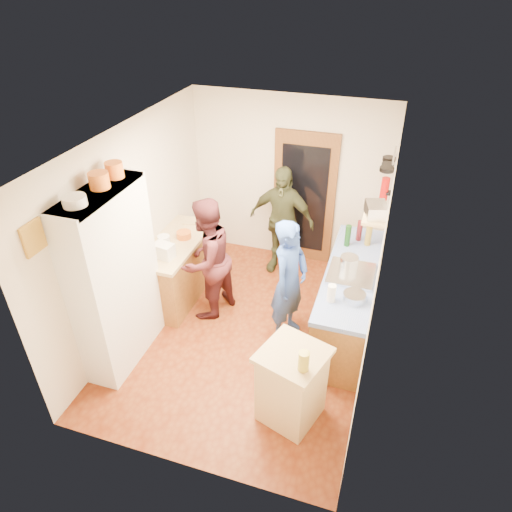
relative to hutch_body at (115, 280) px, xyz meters
The scene contains 44 objects.
floor 1.89m from the hutch_body, 31.61° to the left, with size 3.00×4.00×0.02m, color brown.
ceiling 2.15m from the hutch_body, 31.61° to the left, with size 3.00×4.00×0.02m, color silver.
wall_back 3.10m from the hutch_body, 65.17° to the left, with size 3.00×0.02×2.60m, color beige.
wall_front 1.79m from the hutch_body, 42.95° to the right, with size 3.00×0.02×2.60m, color beige.
wall_left 0.85m from the hutch_body, 104.71° to the left, with size 0.02×4.00×2.60m, color beige.
wall_right 2.93m from the hutch_body, 15.89° to the left, with size 0.02×4.00×2.60m, color beige.
door_frame 3.17m from the hutch_body, 60.77° to the left, with size 0.95×0.06×2.10m, color brown.
door_glass 3.14m from the hutch_body, 60.46° to the left, with size 0.70×0.02×1.70m, color black.
hutch_body is the anchor object (origin of this frame).
hutch_top_shelf 1.08m from the hutch_body, ahead, with size 0.40×1.14×0.04m, color silver.
plate_stack 1.20m from the hutch_body, 90.00° to the right, with size 0.23×0.23×0.09m, color white.
orange_pot_a 1.18m from the hutch_body, 90.00° to the left, with size 0.20×0.20×0.16m, color orange.
orange_pot_b 1.23m from the hutch_body, 90.00° to the left, with size 0.19×0.19×0.17m, color orange.
left_counter_base 1.42m from the hutch_body, 85.43° to the left, with size 0.60×1.40×0.85m, color #9D6328.
left_counter_top 1.27m from the hutch_body, 85.43° to the left, with size 0.64×1.44×0.05m, color #D1B37C.
toaster 0.88m from the hutch_body, 80.12° to the left, with size 0.26×0.17×0.19m, color white.
kettle 1.07m from the hutch_body, 87.31° to the left, with size 0.16×0.16×0.18m, color white.
orange_bowl 1.40m from the hutch_body, 82.59° to the left, with size 0.20×0.20×0.09m, color orange.
chopping_board 1.86m from the hutch_body, 86.28° to the left, with size 0.30×0.22×0.03m, color #D1B37C.
right_counter_base 2.90m from the hutch_body, 27.47° to the left, with size 0.60×2.20×0.84m, color #9D6328.
right_counter_top 2.83m from the hutch_body, 27.47° to the left, with size 0.62×2.22×0.06m, color #0933B1.
hob 2.78m from the hutch_body, 25.60° to the left, with size 0.55×0.58×0.04m, color silver.
pot_on_hob 2.78m from the hutch_body, 28.01° to the left, with size 0.22×0.22×0.15m, color silver.
bottle_a 3.00m from the hutch_body, 38.43° to the left, with size 0.08×0.08×0.30m, color #143F14.
bottle_b 3.22m from the hutch_body, 39.68° to the left, with size 0.07×0.07×0.29m, color #591419.
bottle_c 3.27m from the hutch_body, 37.04° to the left, with size 0.08×0.08×0.33m, color olive.
paper_towel 2.43m from the hutch_body, 14.94° to the left, with size 0.10×0.10×0.21m, color white.
mixing_bowl 2.70m from the hutch_body, 15.22° to the left, with size 0.26×0.26×0.10m, color silver.
island_base 2.27m from the hutch_body, ahead, with size 0.55×0.55×0.86m, color #D1B37C.
island_top 2.18m from the hutch_body, ahead, with size 0.62×0.62×0.05m, color #D1B37C.
cutting_board 2.14m from the hutch_body, ahead, with size 0.35×0.28×0.02m, color white.
oil_jar 2.33m from the hutch_body, 11.81° to the right, with size 0.11×0.11×0.21m, color #AD9E2D.
pan_rail 3.73m from the hutch_body, 40.11° to the left, with size 0.02×0.02×0.65m, color silver.
pan_hang_a 3.55m from the hutch_body, 38.53° to the left, with size 0.18×0.18×0.05m, color black.
pan_hang_b 3.67m from the hutch_body, 41.04° to the left, with size 0.16×0.16×0.05m, color black.
pan_hang_c 3.80m from the hutch_body, 43.36° to the left, with size 0.17×0.17×0.05m, color black.
wall_shelf 3.01m from the hutch_body, 25.09° to the left, with size 0.26×0.42×0.03m, color #D1B37C.
radio 3.03m from the hutch_body, 25.09° to the left, with size 0.22×0.30×0.15m, color silver.
ext_bracket 3.75m from the hutch_body, 42.07° to the left, with size 0.06×0.10×0.04m, color black.
fire_extinguisher 3.71m from the hutch_body, 42.69° to the left, with size 0.11×0.11×0.32m, color red.
picture_frame 1.22m from the hutch_body, 103.50° to the right, with size 0.03×0.25×0.30m, color gold.
person_hob 2.05m from the hutch_body, 26.31° to the left, with size 0.60×0.40×1.65m, color #2C4CA5.
person_left 1.30m from the hutch_body, 56.55° to the left, with size 0.83×0.65×1.70m, color #451B1F.
person_back 2.71m from the hutch_body, 60.51° to the left, with size 1.00×0.42×1.71m, color #343720.
Camera 1 is at (1.47, -4.26, 4.14)m, focal length 32.00 mm.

